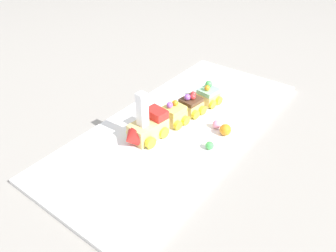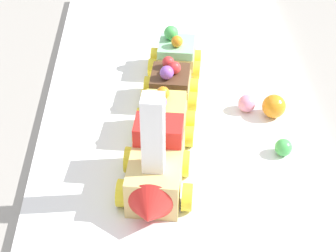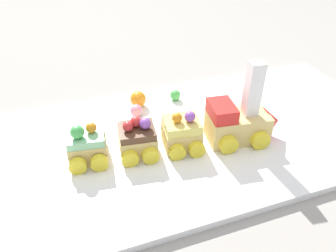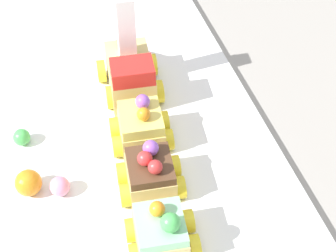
{
  "view_description": "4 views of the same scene",
  "coord_description": "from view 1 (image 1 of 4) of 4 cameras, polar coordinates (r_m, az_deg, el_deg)",
  "views": [
    {
      "loc": [
        0.6,
        0.41,
        0.52
      ],
      "look_at": [
        0.05,
        -0.0,
        0.03
      ],
      "focal_mm": 35.0,
      "sensor_mm": 36.0,
      "label": 1
    },
    {
      "loc": [
        0.53,
        -0.03,
        0.45
      ],
      "look_at": [
        0.03,
        -0.02,
        0.05
      ],
      "focal_mm": 60.0,
      "sensor_mm": 36.0,
      "label": 2
    },
    {
      "loc": [
        -0.16,
        -0.4,
        0.34
      ],
      "look_at": [
        -0.01,
        0.01,
        0.03
      ],
      "focal_mm": 35.0,
      "sensor_mm": 36.0,
      "label": 3
    },
    {
      "loc": [
        -0.44,
        0.08,
        0.53
      ],
      "look_at": [
        -0.05,
        -0.04,
        0.08
      ],
      "focal_mm": 60.0,
      "sensor_mm": 36.0,
      "label": 4
    }
  ],
  "objects": [
    {
      "name": "cake_car_mint",
      "position": [
        0.97,
        6.91,
        5.3
      ],
      "size": [
        0.06,
        0.08,
        0.07
      ],
      "rotation": [
        0.0,
        0.0,
        -0.13
      ],
      "color": "#E5C675",
      "rests_on": "display_board"
    },
    {
      "name": "cake_train_locomotive",
      "position": [
        0.82,
        -3.87,
        -0.29
      ],
      "size": [
        0.13,
        0.09,
        0.13
      ],
      "rotation": [
        0.0,
        0.0,
        -0.13
      ],
      "color": "#E5C675",
      "rests_on": "display_board"
    },
    {
      "name": "gumball_orange",
      "position": [
        0.85,
        9.96,
        -0.65
      ],
      "size": [
        0.03,
        0.03,
        0.03
      ],
      "primitive_type": "sphere",
      "color": "orange",
      "rests_on": "display_board"
    },
    {
      "name": "cake_car_lemon",
      "position": [
        0.88,
        0.93,
        1.94
      ],
      "size": [
        0.06,
        0.08,
        0.07
      ],
      "rotation": [
        0.0,
        0.0,
        -0.13
      ],
      "color": "#E5C675",
      "rests_on": "display_board"
    },
    {
      "name": "ground_plane",
      "position": [
        0.89,
        2.04,
        -0.38
      ],
      "size": [
        10.0,
        10.0,
        0.0
      ],
      "primitive_type": "plane",
      "color": "gray"
    },
    {
      "name": "display_board",
      "position": [
        0.89,
        2.05,
        -0.06
      ],
      "size": [
        0.79,
        0.35,
        0.01
      ],
      "primitive_type": "cube",
      "color": "white",
      "rests_on": "ground_plane"
    },
    {
      "name": "gumball_green",
      "position": [
        0.8,
        7.26,
        -3.39
      ],
      "size": [
        0.02,
        0.02,
        0.02
      ],
      "primitive_type": "sphere",
      "color": "#4CBC56",
      "rests_on": "display_board"
    },
    {
      "name": "gumball_pink",
      "position": [
        0.87,
        8.47,
        0.29
      ],
      "size": [
        0.02,
        0.02,
        0.02
      ],
      "primitive_type": "sphere",
      "color": "pink",
      "rests_on": "display_board"
    },
    {
      "name": "cake_car_chocolate",
      "position": [
        0.92,
        3.99,
        3.64
      ],
      "size": [
        0.06,
        0.08,
        0.06
      ],
      "rotation": [
        0.0,
        0.0,
        -0.13
      ],
      "color": "#E5C675",
      "rests_on": "display_board"
    }
  ]
}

